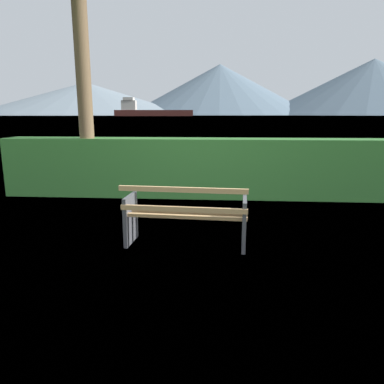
# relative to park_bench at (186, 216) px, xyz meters

# --- Properties ---
(ground_plane) EXTENTS (1400.00, 1400.00, 0.00)m
(ground_plane) POSITION_rel_park_bench_xyz_m (0.00, 0.06, -0.42)
(ground_plane) COLOR #567A38
(water_surface) EXTENTS (620.00, 620.00, 0.00)m
(water_surface) POSITION_rel_park_bench_xyz_m (0.00, 306.77, -0.42)
(water_surface) COLOR #7A99A8
(water_surface) RESTS_ON ground_plane
(park_bench) EXTENTS (1.68, 0.68, 0.87)m
(park_bench) POSITION_rel_park_bench_xyz_m (0.00, 0.00, 0.00)
(park_bench) COLOR tan
(park_bench) RESTS_ON ground_plane
(hedge_row) EXTENTS (8.41, 0.70, 1.25)m
(hedge_row) POSITION_rel_park_bench_xyz_m (0.00, 3.07, 0.20)
(hedge_row) COLOR #387A33
(hedge_row) RESTS_ON ground_plane
(cargo_ship_large) EXTENTS (67.42, 15.23, 15.61)m
(cargo_ship_large) POSITION_rel_park_bench_xyz_m (-60.96, 309.15, 3.94)
(cargo_ship_large) COLOR #471E19
(cargo_ship_large) RESTS_ON water_surface
(fishing_boat_near) EXTENTS (3.95, 3.78, 1.47)m
(fishing_boat_near) POSITION_rel_park_bench_xyz_m (-91.75, 244.25, 0.12)
(fishing_boat_near) COLOR gold
(fishing_boat_near) RESTS_ON water_surface
(distant_hills) EXTENTS (735.59, 365.08, 80.01)m
(distant_hills) POSITION_rel_park_bench_xyz_m (48.34, 563.89, 35.33)
(distant_hills) COLOR gray
(distant_hills) RESTS_ON ground_plane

